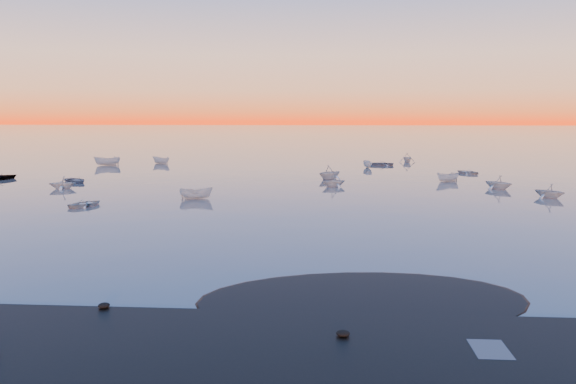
# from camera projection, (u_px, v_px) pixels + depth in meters

# --- Properties ---
(ground) EXTENTS (600.00, 600.00, 0.00)m
(ground) POSITION_uv_depth(u_px,v_px,m) (295.00, 154.00, 128.35)
(ground) COLOR #6B6059
(ground) RESTS_ON ground
(mud_lobes) EXTENTS (140.00, 6.00, 0.07)m
(mud_lobes) POSITION_uv_depth(u_px,v_px,m) (180.00, 295.00, 28.59)
(mud_lobes) COLOR black
(mud_lobes) RESTS_ON ground
(moored_fleet) EXTENTS (124.00, 58.00, 1.20)m
(moored_fleet) POSITION_uv_depth(u_px,v_px,m) (276.00, 177.00, 81.93)
(moored_fleet) COLOR silver
(moored_fleet) RESTS_ON ground
(boat_near_left) EXTENTS (3.95, 4.38, 1.05)m
(boat_near_left) POSITION_uv_depth(u_px,v_px,m) (75.00, 183.00, 74.95)
(boat_near_left) COLOR gray
(boat_near_left) RESTS_ON ground
(boat_near_center) EXTENTS (2.01, 3.80, 1.25)m
(boat_near_center) POSITION_uv_depth(u_px,v_px,m) (196.00, 199.00, 60.77)
(boat_near_center) COLOR silver
(boat_near_center) RESTS_ON ground
(boat_near_right) EXTENTS (3.54, 3.52, 1.20)m
(boat_near_right) POSITION_uv_depth(u_px,v_px,m) (549.00, 198.00, 61.48)
(boat_near_right) COLOR silver
(boat_near_right) RESTS_ON ground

